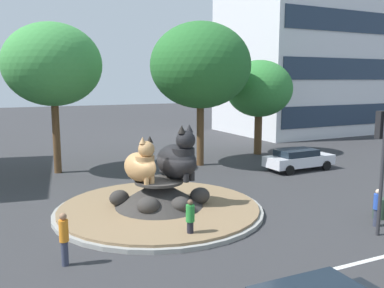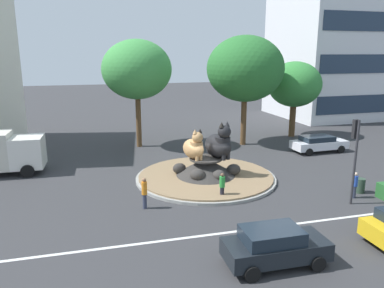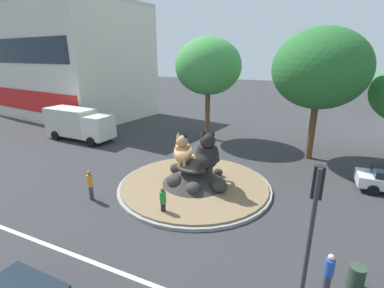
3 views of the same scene
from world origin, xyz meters
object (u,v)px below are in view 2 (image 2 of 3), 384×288
cat_statue_calico (194,147)px  cat_statue_black (219,144)px  traffic_light_mast (355,146)px  pedestrian_green_shirt (222,185)px  pedestrian_blue_shirt (355,184)px  sedan_on_far_lane (319,143)px  pedestrian_orange_shirt (144,192)px  third_tree_left (295,85)px  broadleaf_tree_behind_island (137,70)px  second_tree_near_tower (245,69)px  parked_car_right (275,246)px  litter_bin (360,186)px

cat_statue_calico → cat_statue_black: cat_statue_black is taller
traffic_light_mast → cat_statue_black: bearing=42.9°
cat_statue_calico → pedestrian_green_shirt: cat_statue_calico is taller
pedestrian_blue_shirt → traffic_light_mast: bearing=99.3°
traffic_light_mast → sedan_on_far_lane: traffic_light_mast is taller
pedestrian_orange_shirt → sedan_on_far_lane: (16.23, 8.24, -0.20)m
third_tree_left → pedestrian_orange_shirt: size_ratio=4.22×
cat_statue_calico → pedestrian_orange_shirt: cat_statue_calico is taller
broadleaf_tree_behind_island → third_tree_left: (15.63, 0.24, -1.66)m
sedan_on_far_lane → pedestrian_green_shirt: bearing=-147.5°
third_tree_left → pedestrian_orange_shirt: third_tree_left is taller
traffic_light_mast → pedestrian_blue_shirt: 2.73m
cat_statue_black → second_tree_near_tower: bearing=126.4°
second_tree_near_tower → parked_car_right: (-6.68, -19.43, -6.11)m
cat_statue_calico → sedan_on_far_lane: cat_statue_calico is taller
parked_car_right → litter_bin: (8.85, 5.99, -0.38)m
cat_statue_black → litter_bin: cat_statue_black is taller
cat_statue_calico → pedestrian_orange_shirt: (-3.91, -3.94, -1.29)m
pedestrian_orange_shirt → traffic_light_mast: bearing=101.9°
broadleaf_tree_behind_island → cat_statue_calico: bearing=-76.8°
pedestrian_blue_shirt → litter_bin: 1.20m
cat_statue_black → pedestrian_blue_shirt: size_ratio=1.82×
third_tree_left → pedestrian_orange_shirt: bearing=-139.9°
third_tree_left → parked_car_right: size_ratio=1.78×
third_tree_left → pedestrian_orange_shirt: (-17.13, -14.42, -4.28)m
traffic_light_mast → pedestrian_orange_shirt: 11.91m
second_tree_near_tower → pedestrian_orange_shirt: size_ratio=5.54×
second_tree_near_tower → third_tree_left: second_tree_near_tower is taller
cat_statue_calico → pedestrian_green_shirt: bearing=-8.5°
broadleaf_tree_behind_island → litter_bin: bearing=-52.5°
cat_statue_calico → pedestrian_blue_shirt: cat_statue_calico is taller
pedestrian_green_shirt → litter_bin: pedestrian_green_shirt is taller
cat_statue_calico → litter_bin: (9.23, -4.95, -1.81)m
broadleaf_tree_behind_island → litter_bin: 20.18m
second_tree_near_tower → pedestrian_orange_shirt: (-10.96, -12.44, -5.97)m
parked_car_right → pedestrian_green_shirt: bearing=88.2°
sedan_on_far_lane → pedestrian_blue_shirt: bearing=-114.3°
pedestrian_blue_shirt → third_tree_left: bearing=-47.2°
second_tree_near_tower → litter_bin: 15.08m
cat_statue_black → third_tree_left: size_ratio=0.38×
traffic_light_mast → parked_car_right: size_ratio=1.14×
cat_statue_black → traffic_light_mast: traffic_light_mast is taller
pedestrian_orange_shirt → pedestrian_blue_shirt: bearing=105.4°
cat_statue_calico → sedan_on_far_lane: 13.13m
traffic_light_mast → parked_car_right: traffic_light_mast is taller
traffic_light_mast → pedestrian_blue_shirt: bearing=-51.7°
broadleaf_tree_behind_island → sedan_on_far_lane: bearing=-22.0°
third_tree_left → pedestrian_orange_shirt: 22.80m
traffic_light_mast → parked_car_right: bearing=122.2°
pedestrian_orange_shirt → parked_car_right: (4.28, -6.99, -0.14)m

